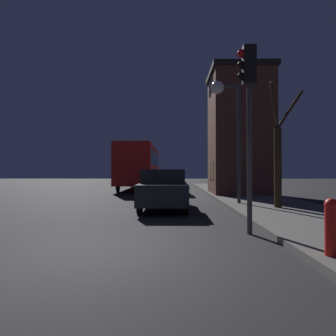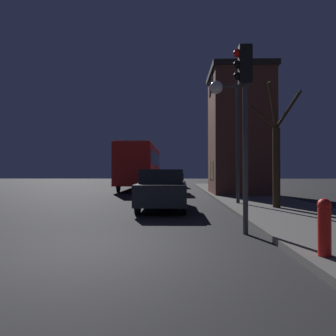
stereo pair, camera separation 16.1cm
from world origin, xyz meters
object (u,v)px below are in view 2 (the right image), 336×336
at_px(streetlamp, 225,108).
at_px(car_far_lane, 174,179).
at_px(traffic_light, 244,99).
at_px(car_mid_lane, 170,183).
at_px(bare_tree, 277,153).
at_px(bus, 141,164).
at_px(fire_hydrant, 324,226).
at_px(car_near_lane, 162,189).

xyz_separation_m(streetlamp, car_far_lane, (-2.28, 16.21, -3.40)).
relative_size(traffic_light, car_far_lane, 1.10).
bearing_deg(car_far_lane, car_mid_lane, -90.92).
height_order(bare_tree, bus, bare_tree).
height_order(bus, car_far_lane, bus).
bearing_deg(bare_tree, traffic_light, -115.36).
xyz_separation_m(traffic_light, car_far_lane, (-1.82, 22.35, -2.42)).
height_order(car_far_lane, fire_hydrant, car_far_lane).
distance_m(streetlamp, bus, 14.35).
height_order(streetlamp, bare_tree, streetlamp).
bearing_deg(fire_hydrant, car_far_lane, 95.88).
xyz_separation_m(traffic_light, bus, (-4.53, 19.44, -1.05)).
distance_m(traffic_light, fire_hydrant, 3.63).
relative_size(car_near_lane, car_mid_lane, 1.14).
bearing_deg(fire_hydrant, car_mid_lane, 99.73).
xyz_separation_m(streetlamp, bus, (-4.99, 13.30, -2.03)).
height_order(car_near_lane, fire_hydrant, car_near_lane).
relative_size(bare_tree, bus, 0.38).
bearing_deg(car_near_lane, car_mid_lane, 88.95).
xyz_separation_m(bus, car_near_lane, (2.41, -14.51, -1.32)).
bearing_deg(car_mid_lane, fire_hydrant, -80.27).
height_order(bare_tree, fire_hydrant, bare_tree).
bearing_deg(car_mid_lane, bare_tree, -64.94).
xyz_separation_m(streetlamp, car_near_lane, (-2.58, -1.21, -3.35)).
distance_m(traffic_light, bare_tree, 5.10).
xyz_separation_m(car_mid_lane, car_far_lane, (0.15, 9.06, 0.04)).
distance_m(streetlamp, traffic_light, 6.23).
bearing_deg(traffic_light, bare_tree, 64.64).
relative_size(bus, car_far_lane, 2.95).
distance_m(bare_tree, car_near_lane, 4.48).
distance_m(streetlamp, fire_hydrant, 9.32).
xyz_separation_m(car_near_lane, fire_hydrant, (2.86, -7.41, -0.18)).
relative_size(traffic_light, bus, 0.37).
bearing_deg(car_far_lane, streetlamp, -82.00).
height_order(traffic_light, car_mid_lane, traffic_light).
bearing_deg(car_far_lane, bus, -132.91).
xyz_separation_m(streetlamp, bare_tree, (1.68, -1.63, -2.01)).
distance_m(bus, fire_hydrant, 22.59).
bearing_deg(bus, car_near_lane, -80.56).
distance_m(bare_tree, bus, 16.35).
bearing_deg(bus, fire_hydrant, -76.48).
relative_size(car_near_lane, car_far_lane, 1.19).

